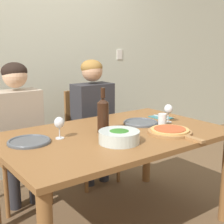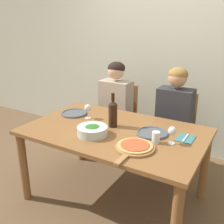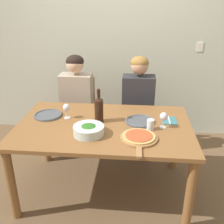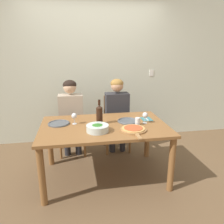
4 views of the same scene
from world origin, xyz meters
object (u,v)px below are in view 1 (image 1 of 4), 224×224
wine_glass_left (59,124)px  person_woman (19,121)px  wine_bottle (103,115)px  dinner_plate_left (29,141)px  chair_right (88,132)px  dinner_plate_right (141,122)px  broccoli_bowl (119,137)px  person_man (94,110)px  water_tumbler (162,120)px  wine_glass_right (168,110)px  fork_on_napkin (161,117)px  chair_left (16,146)px  pizza_on_board (171,131)px

wine_glass_left → person_woman: bearing=94.4°
wine_bottle → dinner_plate_left: wine_bottle is taller
chair_right → dinner_plate_right: chair_right is taller
person_woman → broccoli_bowl: size_ratio=4.58×
person_man → water_tumbler: 0.83m
wine_glass_right → fork_on_napkin: (0.07, 0.15, -0.10)m
dinner_plate_right → chair_right: bearing=91.2°
person_woman → dinner_plate_right: bearing=-41.2°
water_tumbler → wine_glass_left: bearing=167.8°
person_woman → wine_bottle: bearing=-61.7°
chair_left → wine_glass_right: (0.97, -0.88, 0.35)m
wine_glass_right → water_tumbler: bearing=-157.3°
pizza_on_board → wine_glass_right: wine_glass_right is taller
pizza_on_board → wine_bottle: bearing=140.6°
dinner_plate_left → pizza_on_board: (0.91, -0.40, 0.01)m
person_man → dinner_plate_right: size_ratio=4.39×
wine_glass_left → fork_on_napkin: bearing=1.6°
dinner_plate_right → wine_glass_left: wine_glass_left is taller
dinner_plate_left → broccoli_bowl: bearing=-36.2°
dinner_plate_left → fork_on_napkin: bearing=-0.3°
wine_bottle → pizza_on_board: wine_bottle is taller
chair_right → dinner_plate_right: bearing=-88.8°
chair_left → person_man: 0.80m
dinner_plate_right → water_tumbler: 0.18m
person_woman → fork_on_napkin: size_ratio=6.85×
broccoli_bowl → pizza_on_board: 0.44m
wine_glass_left → wine_glass_right: size_ratio=1.00×
wine_glass_right → water_tumbler: wine_glass_right is taller
dinner_plate_left → wine_glass_left: wine_glass_left is taller
person_woman → dinner_plate_right: size_ratio=4.39×
broccoli_bowl → dinner_plate_left: broccoli_bowl is taller
person_man → wine_glass_left: (-0.70, -0.65, 0.11)m
dinner_plate_left → wine_glass_right: 1.14m
person_man → wine_bottle: size_ratio=3.76×
chair_right → fork_on_napkin: size_ratio=5.11×
dinner_plate_right → water_tumbler: (0.09, -0.15, 0.04)m
pizza_on_board → wine_glass_left: wine_glass_left is taller
broccoli_bowl → wine_bottle: bearing=78.1°
wine_bottle → water_tumbler: size_ratio=3.37×
pizza_on_board → wine_glass_right: (0.22, 0.23, 0.09)m
person_woman → water_tumbler: person_woman is taller
dinner_plate_left → dinner_plate_right: 0.92m
chair_left → person_woman: (-0.00, -0.11, 0.24)m
wine_bottle → pizza_on_board: size_ratio=0.72×
wine_bottle → fork_on_napkin: 0.69m
wine_bottle → broccoli_bowl: (-0.06, -0.26, -0.09)m
wine_glass_right → person_man: bearing=106.2°
wine_bottle → chair_left: bearing=114.9°
wine_glass_right → chair_left: bearing=137.8°
wine_glass_left → wine_bottle: bearing=-8.9°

